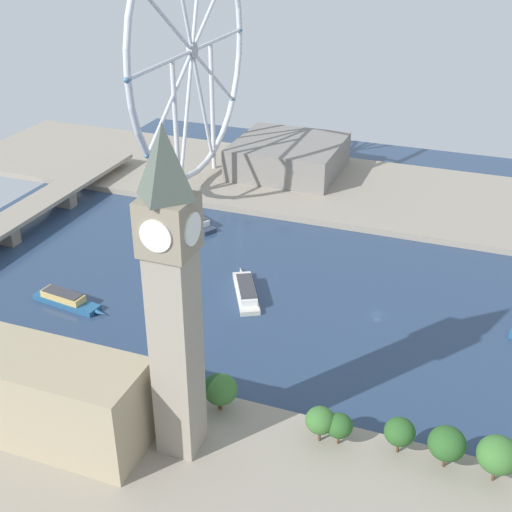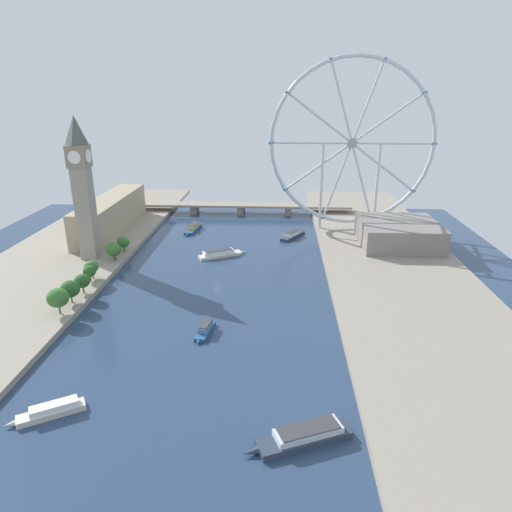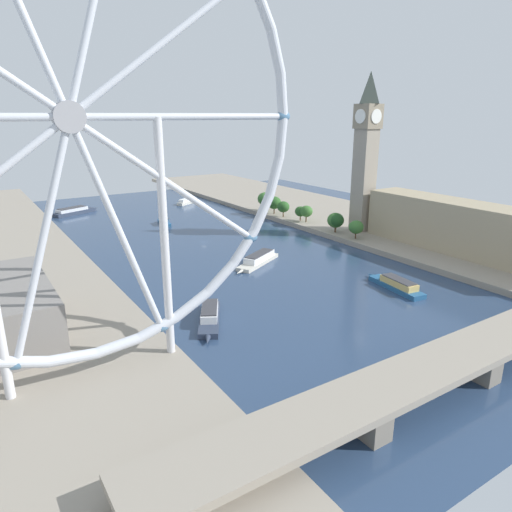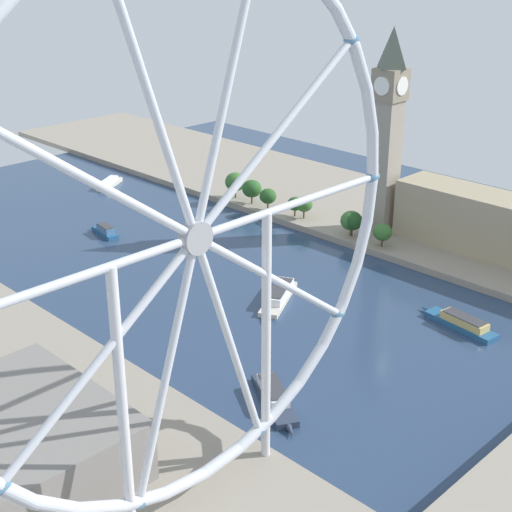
{
  "view_description": "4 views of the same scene",
  "coord_description": "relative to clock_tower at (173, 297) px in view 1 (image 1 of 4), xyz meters",
  "views": [
    {
      "loc": [
        -217.13,
        -33.18,
        138.28
      ],
      "look_at": [
        -8.38,
        45.27,
        20.24
      ],
      "focal_mm": 47.94,
      "sensor_mm": 36.0,
      "label": 1
    },
    {
      "loc": [
        36.5,
        -244.79,
        108.74
      ],
      "look_at": [
        22.43,
        15.8,
        13.62
      ],
      "focal_mm": 31.82,
      "sensor_mm": 36.0,
      "label": 2
    },
    {
      "loc": [
        115.45,
        234.54,
        71.74
      ],
      "look_at": [
        7.97,
        68.37,
        10.64
      ],
      "focal_mm": 32.33,
      "sensor_mm": 36.0,
      "label": 3
    },
    {
      "loc": [
        188.41,
        231.16,
        130.18
      ],
      "look_at": [
        0.07,
        43.25,
        17.91
      ],
      "focal_mm": 53.31,
      "sensor_mm": 36.0,
      "label": 4
    }
  ],
  "objects": [
    {
      "name": "tour_boat_2",
      "position": [
        136.95,
        61.43,
        -48.87
      ],
      "size": [
        20.26,
        30.85,
        5.3
      ],
      "rotation": [
        0.0,
        0.0,
        1.05
      ],
      "color": "#2D384C",
      "rests_on": "ground_plane"
    },
    {
      "name": "riverside_hall",
      "position": [
        212.95,
        39.22,
        -39.5
      ],
      "size": [
        54.82,
        56.08,
        16.99
      ],
      "primitive_type": "cube",
      "color": "gray",
      "rests_on": "riverbank_right"
    },
    {
      "name": "clock_tower",
      "position": [
        0.0,
        0.0,
        0.0
      ],
      "size": [
        13.12,
        13.12,
        92.09
      ],
      "color": "gray",
      "rests_on": "riverbank_left"
    },
    {
      "name": "ground_plane",
      "position": [
        89.98,
        -36.41,
        -50.99
      ],
      "size": [
        392.68,
        392.68,
        0.0
      ],
      "primitive_type": "plane",
      "color": "navy"
    },
    {
      "name": "riverbank_right",
      "position": [
        201.32,
        -36.41,
        -49.49
      ],
      "size": [
        90.0,
        520.0,
        3.0
      ],
      "primitive_type": "cube",
      "color": "gray",
      "rests_on": "ground_plane"
    },
    {
      "name": "river_bridge",
      "position": [
        89.98,
        133.46,
        -43.94
      ],
      "size": [
        204.68,
        16.78,
        9.04
      ],
      "color": "gray",
      "rests_on": "ground_plane"
    },
    {
      "name": "tour_boat_5",
      "position": [
        55.01,
        76.13,
        -48.91
      ],
      "size": [
        10.39,
        33.41,
        5.09
      ],
      "rotation": [
        0.0,
        0.0,
        4.58
      ],
      "color": "#235684",
      "rests_on": "ground_plane"
    },
    {
      "name": "ferris_wheel",
      "position": [
        181.06,
        79.49,
        19.59
      ],
      "size": [
        129.19,
        3.2,
        131.82
      ],
      "color": "silver",
      "rests_on": "riverbank_right"
    },
    {
      "name": "tour_boat_0",
      "position": [
        85.26,
        14.42,
        -48.81
      ],
      "size": [
        33.95,
        20.96,
        5.14
      ],
      "rotation": [
        0.0,
        0.0,
        0.49
      ],
      "color": "beige",
      "rests_on": "ground_plane"
    },
    {
      "name": "tree_row_embankment",
      "position": [
        16.92,
        -38.32,
        -40.42
      ],
      "size": [
        11.71,
        105.0,
        13.63
      ],
      "color": "#513823",
      "rests_on": "riverbank_left"
    }
  ]
}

